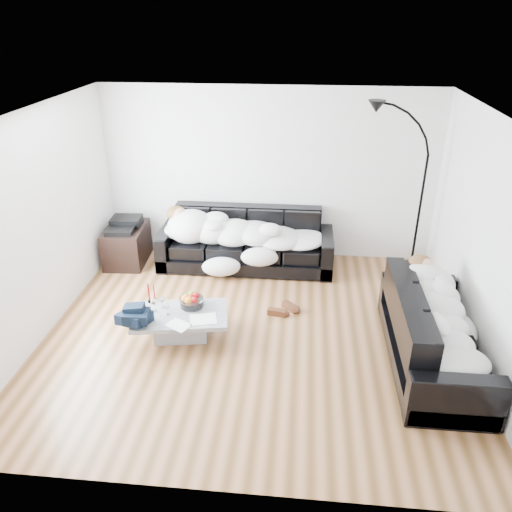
# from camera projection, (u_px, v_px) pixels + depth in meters

# --- Properties ---
(ground) EXTENTS (5.00, 5.00, 0.00)m
(ground) POSITION_uv_depth(u_px,v_px,m) (254.00, 333.00, 6.10)
(ground) COLOR brown
(ground) RESTS_ON ground
(wall_back) EXTENTS (5.00, 0.02, 2.60)m
(wall_back) POSITION_uv_depth(u_px,v_px,m) (269.00, 175.00, 7.52)
(wall_back) COLOR silver
(wall_back) RESTS_ON ground
(wall_left) EXTENTS (0.02, 4.50, 2.60)m
(wall_left) POSITION_uv_depth(u_px,v_px,m) (37.00, 227.00, 5.73)
(wall_left) COLOR silver
(wall_left) RESTS_ON ground
(wall_right) EXTENTS (0.02, 4.50, 2.60)m
(wall_right) POSITION_uv_depth(u_px,v_px,m) (487.00, 245.00, 5.29)
(wall_right) COLOR silver
(wall_right) RESTS_ON ground
(ceiling) EXTENTS (5.00, 5.00, 0.00)m
(ceiling) POSITION_uv_depth(u_px,v_px,m) (253.00, 116.00, 4.93)
(ceiling) COLOR white
(ceiling) RESTS_ON ground
(sofa_back) EXTENTS (2.60, 0.90, 0.85)m
(sofa_back) POSITION_uv_depth(u_px,v_px,m) (246.00, 240.00, 7.50)
(sofa_back) COLOR black
(sofa_back) RESTS_ON ground
(sofa_right) EXTENTS (0.90, 2.10, 0.85)m
(sofa_right) POSITION_uv_depth(u_px,v_px,m) (435.00, 330.00, 5.42)
(sofa_right) COLOR black
(sofa_right) RESTS_ON ground
(sleeper_back) EXTENTS (2.20, 0.76, 0.44)m
(sleeper_back) POSITION_uv_depth(u_px,v_px,m) (245.00, 228.00, 7.36)
(sleeper_back) COLOR white
(sleeper_back) RESTS_ON sofa_back
(sleeper_right) EXTENTS (0.76, 1.80, 0.44)m
(sleeper_right) POSITION_uv_depth(u_px,v_px,m) (438.00, 313.00, 5.32)
(sleeper_right) COLOR white
(sleeper_right) RESTS_ON sofa_right
(teal_cushion) EXTENTS (0.42, 0.38, 0.20)m
(teal_cushion) POSITION_uv_depth(u_px,v_px,m) (422.00, 277.00, 5.87)
(teal_cushion) COLOR #0F686D
(teal_cushion) RESTS_ON sofa_right
(coffee_table) EXTENTS (1.21, 0.83, 0.32)m
(coffee_table) POSITION_uv_depth(u_px,v_px,m) (181.00, 325.00, 5.96)
(coffee_table) COLOR #939699
(coffee_table) RESTS_ON ground
(fruit_bowl) EXTENTS (0.35, 0.35, 0.18)m
(fruit_bowl) POSITION_uv_depth(u_px,v_px,m) (192.00, 300.00, 6.00)
(fruit_bowl) COLOR white
(fruit_bowl) RESTS_ON coffee_table
(wine_glass_a) EXTENTS (0.07, 0.07, 0.15)m
(wine_glass_a) POSITION_uv_depth(u_px,v_px,m) (163.00, 302.00, 5.97)
(wine_glass_a) COLOR white
(wine_glass_a) RESTS_ON coffee_table
(wine_glass_b) EXTENTS (0.09, 0.09, 0.18)m
(wine_glass_b) POSITION_uv_depth(u_px,v_px,m) (154.00, 305.00, 5.89)
(wine_glass_b) COLOR white
(wine_glass_b) RESTS_ON coffee_table
(wine_glass_c) EXTENTS (0.07, 0.07, 0.15)m
(wine_glass_c) POSITION_uv_depth(u_px,v_px,m) (168.00, 309.00, 5.84)
(wine_glass_c) COLOR white
(wine_glass_c) RESTS_ON coffee_table
(candle_left) EXTENTS (0.06, 0.06, 0.26)m
(candle_left) POSITION_uv_depth(u_px,v_px,m) (149.00, 293.00, 6.05)
(candle_left) COLOR maroon
(candle_left) RESTS_ON coffee_table
(candle_right) EXTENTS (0.05, 0.05, 0.21)m
(candle_right) POSITION_uv_depth(u_px,v_px,m) (154.00, 293.00, 6.09)
(candle_right) COLOR maroon
(candle_right) RESTS_ON coffee_table
(newspaper_a) EXTENTS (0.36, 0.31, 0.01)m
(newspaper_a) POSITION_uv_depth(u_px,v_px,m) (203.00, 319.00, 5.77)
(newspaper_a) COLOR silver
(newspaper_a) RESTS_ON coffee_table
(newspaper_b) EXTENTS (0.33, 0.30, 0.01)m
(newspaper_b) POSITION_uv_depth(u_px,v_px,m) (178.00, 325.00, 5.66)
(newspaper_b) COLOR silver
(newspaper_b) RESTS_ON coffee_table
(navy_jacket) EXTENTS (0.38, 0.32, 0.19)m
(navy_jacket) POSITION_uv_depth(u_px,v_px,m) (135.00, 309.00, 5.65)
(navy_jacket) COLOR black
(navy_jacket) RESTS_ON coffee_table
(shoes) EXTENTS (0.48, 0.42, 0.09)m
(shoes) POSITION_uv_depth(u_px,v_px,m) (283.00, 309.00, 6.48)
(shoes) COLOR #472311
(shoes) RESTS_ON ground
(av_cabinet) EXTENTS (0.61, 0.86, 0.57)m
(av_cabinet) POSITION_uv_depth(u_px,v_px,m) (127.00, 245.00, 7.69)
(av_cabinet) COLOR black
(av_cabinet) RESTS_ON ground
(stereo) EXTENTS (0.46, 0.37, 0.13)m
(stereo) POSITION_uv_depth(u_px,v_px,m) (124.00, 224.00, 7.53)
(stereo) COLOR black
(stereo) RESTS_ON av_cabinet
(floor_lamp) EXTENTS (0.81, 0.37, 2.19)m
(floor_lamp) POSITION_uv_depth(u_px,v_px,m) (421.00, 203.00, 7.02)
(floor_lamp) COLOR black
(floor_lamp) RESTS_ON ground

